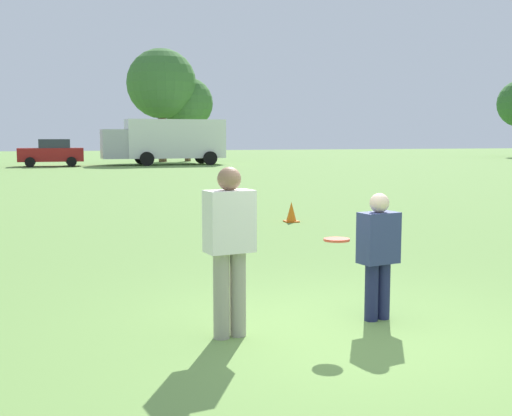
{
  "coord_description": "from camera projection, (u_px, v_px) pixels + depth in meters",
  "views": [
    {
      "loc": [
        -2.64,
        -5.97,
        2.03
      ],
      "look_at": [
        -0.15,
        2.94,
        0.99
      ],
      "focal_mm": 44.96,
      "sensor_mm": 36.0,
      "label": 1
    }
  ],
  "objects": [
    {
      "name": "ground_plane",
      "position": [
        347.0,
        332.0,
        6.64
      ],
      "size": [
        170.17,
        170.17,
        0.0
      ],
      "primitive_type": "plane",
      "color": "#6B9347"
    },
    {
      "name": "frisbee",
      "position": [
        337.0,
        240.0,
        6.57
      ],
      "size": [
        0.27,
        0.27,
        0.03
      ],
      "color": "#E54C33"
    },
    {
      "name": "box_truck",
      "position": [
        166.0,
        140.0,
        45.07
      ],
      "size": [
        8.6,
        3.25,
        3.18
      ],
      "color": "white",
      "rests_on": "ground"
    },
    {
      "name": "traffic_cone",
      "position": [
        291.0,
        212.0,
        15.16
      ],
      "size": [
        0.32,
        0.32,
        0.48
      ],
      "color": "#D8590C",
      "rests_on": "ground"
    },
    {
      "name": "parked_car_mid_right",
      "position": [
        51.0,
        153.0,
        42.92
      ],
      "size": [
        4.27,
        2.36,
        1.82
      ],
      "color": "maroon",
      "rests_on": "ground"
    },
    {
      "name": "player_defender",
      "position": [
        378.0,
        250.0,
        7.03
      ],
      "size": [
        0.47,
        0.33,
        1.41
      ],
      "color": "#1E234C",
      "rests_on": "ground"
    },
    {
      "name": "tree_far_east_pine",
      "position": [
        187.0,
        104.0,
        51.12
      ],
      "size": [
        4.12,
        4.12,
        6.69
      ],
      "color": "brown",
      "rests_on": "ground"
    },
    {
      "name": "tree_east_oak",
      "position": [
        161.0,
        84.0,
        49.73
      ],
      "size": [
        5.4,
        5.4,
        8.78
      ],
      "color": "brown",
      "rests_on": "ground"
    },
    {
      "name": "player_thrower",
      "position": [
        229.0,
        242.0,
        6.39
      ],
      "size": [
        0.52,
        0.36,
        1.73
      ],
      "color": "gray",
      "rests_on": "ground"
    }
  ]
}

